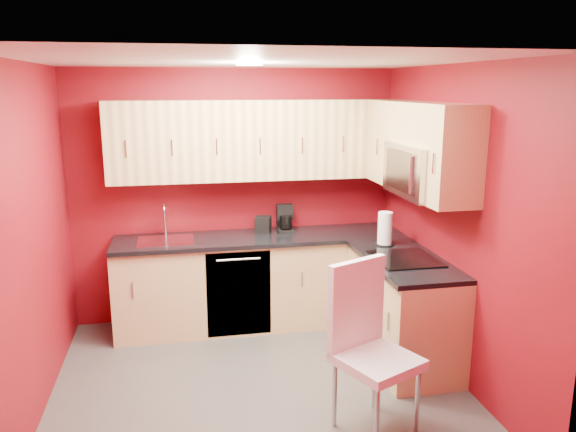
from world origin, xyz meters
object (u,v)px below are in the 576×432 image
object	(u,v)px
coffee_maker	(285,218)
napkin_holder	(263,224)
microwave	(423,170)
dining_chair	(377,352)
sink	(165,237)
paper_towel	(385,229)

from	to	relation	value
coffee_maker	napkin_holder	world-z (taller)	coffee_maker
microwave	coffee_maker	size ratio (longest dim) A/B	2.86
napkin_holder	dining_chair	distance (m)	2.15
sink	dining_chair	world-z (taller)	sink
microwave	sink	bearing A→B (deg)	154.40
sink	coffee_maker	bearing A→B (deg)	5.23
microwave	napkin_holder	xyz separation A→B (m)	(-1.15, 1.12, -0.67)
sink	coffee_maker	world-z (taller)	sink
sink	microwave	bearing A→B (deg)	-25.60
coffee_maker	sink	bearing A→B (deg)	-172.98
napkin_holder	paper_towel	size ratio (longest dim) A/B	0.52
coffee_maker	napkin_holder	size ratio (longest dim) A/B	1.69
paper_towel	dining_chair	world-z (taller)	paper_towel
microwave	coffee_maker	distance (m)	1.57
sink	napkin_holder	xyz separation A→B (m)	(0.95, 0.12, 0.04)
sink	napkin_holder	size ratio (longest dim) A/B	3.30
sink	paper_towel	size ratio (longest dim) A/B	1.71
coffee_maker	paper_towel	xyz separation A→B (m)	(0.80, -0.65, 0.02)
coffee_maker	dining_chair	distance (m)	2.11
napkin_holder	paper_towel	world-z (taller)	paper_towel
napkin_holder	microwave	bearing A→B (deg)	-44.48
coffee_maker	napkin_holder	xyz separation A→B (m)	(-0.22, 0.01, -0.05)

